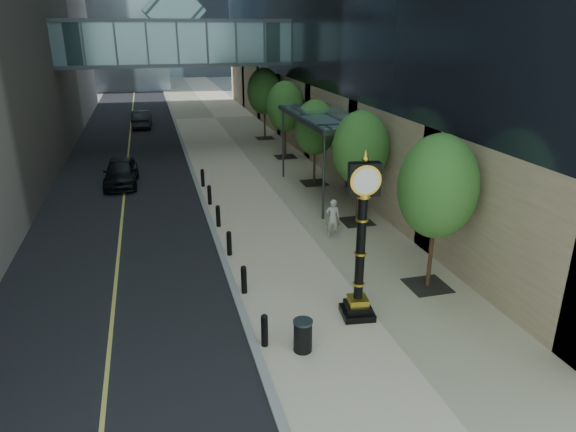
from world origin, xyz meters
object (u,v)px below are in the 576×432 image
object	(u,v)px
trash_bin	(303,337)
car_near	(121,172)
pedestrian	(333,218)
car_far	(142,119)
street_clock	(360,251)

from	to	relation	value
trash_bin	car_near	world-z (taller)	car_near
pedestrian	car_far	size ratio (longest dim) A/B	0.38
car_far	street_clock	bearing A→B (deg)	103.35
pedestrian	car_near	distance (m)	13.91
car_far	car_near	bearing A→B (deg)	89.24
street_clock	car_near	bearing A→B (deg)	121.65
street_clock	car_far	xyz separation A→B (m)	(-6.42, 35.12, -1.54)
pedestrian	car_far	world-z (taller)	pedestrian
street_clock	trash_bin	distance (m)	3.12
trash_bin	car_far	bearing A→B (deg)	96.63
street_clock	trash_bin	xyz separation A→B (m)	(-2.18, -1.32, -1.80)
car_near	car_far	size ratio (longest dim) A/B	0.99
car_far	trash_bin	bearing A→B (deg)	99.62
street_clock	car_near	world-z (taller)	street_clock
street_clock	trash_bin	world-z (taller)	street_clock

